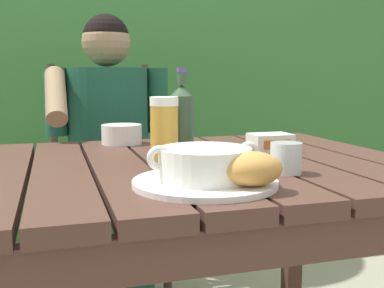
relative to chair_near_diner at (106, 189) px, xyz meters
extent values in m
cube|color=#4A2E25|center=(-0.20, -0.90, 0.26)|extent=(0.13, 0.92, 0.04)
cube|color=#4A2E25|center=(-0.06, -0.90, 0.26)|extent=(0.13, 0.92, 0.04)
cube|color=#4A2E25|center=(0.08, -0.90, 0.26)|extent=(0.13, 0.92, 0.04)
cube|color=#4A2E25|center=(0.22, -0.90, 0.26)|extent=(0.13, 0.92, 0.04)
cube|color=#4A2E25|center=(0.36, -0.90, 0.26)|extent=(0.13, 0.92, 0.04)
cube|color=#4A2E25|center=(0.50, -0.90, 0.26)|extent=(0.13, 0.92, 0.04)
cube|color=#4A2E25|center=(0.64, -0.90, 0.26)|extent=(0.13, 0.92, 0.04)
cube|color=#4A2E25|center=(0.08, -1.34, 0.20)|extent=(1.21, 0.03, 0.08)
cube|color=#4A2E25|center=(0.08, -0.47, 0.20)|extent=(1.21, 0.03, 0.08)
cube|color=#4A2E25|center=(0.67, -0.48, -0.13)|extent=(0.06, 0.06, 0.73)
cube|color=#367234|center=(0.08, 0.92, 0.44)|extent=(4.03, 0.60, 1.87)
cylinder|color=#4C3823|center=(-0.46, 1.07, 0.66)|extent=(0.10, 0.10, 2.32)
cylinder|color=#45362A|center=(0.21, -0.29, -0.27)|extent=(0.04, 0.04, 0.45)
cylinder|color=#45362A|center=(-0.21, -0.29, -0.27)|extent=(0.04, 0.04, 0.45)
cylinder|color=#45362A|center=(0.21, 0.16, -0.27)|extent=(0.04, 0.04, 0.45)
cylinder|color=#45362A|center=(-0.21, 0.16, -0.27)|extent=(0.04, 0.04, 0.45)
cube|color=#45362A|center=(0.00, -0.06, -0.03)|extent=(0.46, 0.48, 0.02)
cylinder|color=#45362A|center=(0.21, 0.16, 0.25)|extent=(0.04, 0.04, 0.59)
cylinder|color=#45362A|center=(-0.21, 0.16, 0.25)|extent=(0.04, 0.04, 0.59)
cube|color=#45362A|center=(0.00, 0.16, 0.17)|extent=(0.42, 0.02, 0.04)
cube|color=#45362A|center=(0.00, 0.16, 0.31)|extent=(0.42, 0.02, 0.04)
cube|color=#45362A|center=(0.00, 0.16, 0.46)|extent=(0.42, 0.02, 0.04)
cylinder|color=#1B503B|center=(0.08, -0.36, -0.27)|extent=(0.11, 0.11, 0.45)
cylinder|color=#1B503B|center=(0.09, -0.26, 0.01)|extent=(0.13, 0.40, 0.13)
cylinder|color=#1B503B|center=(-0.09, -0.36, -0.27)|extent=(0.11, 0.11, 0.45)
cylinder|color=#1B503B|center=(-0.09, -0.26, 0.01)|extent=(0.13, 0.40, 0.13)
cylinder|color=#1B503B|center=(0.00, -0.16, 0.27)|extent=(0.32, 0.32, 0.51)
sphere|color=#8F7353|center=(0.00, -0.16, 0.63)|extent=(0.19, 0.19, 0.19)
sphere|color=black|center=(0.00, -0.16, 0.65)|extent=(0.18, 0.18, 0.18)
cylinder|color=#1B503B|center=(0.20, -0.18, 0.40)|extent=(0.08, 0.08, 0.26)
cylinder|color=#1B503B|center=(-0.20, -0.18, 0.40)|extent=(0.08, 0.08, 0.26)
cylinder|color=#8F7353|center=(-0.20, -0.34, 0.43)|extent=(0.07, 0.25, 0.21)
cylinder|color=white|center=(0.07, -1.18, 0.28)|extent=(0.29, 0.29, 0.01)
cylinder|color=white|center=(0.07, -1.18, 0.32)|extent=(0.19, 0.19, 0.06)
cylinder|color=#BD5A17|center=(0.07, -1.18, 0.33)|extent=(0.16, 0.16, 0.01)
torus|color=white|center=(-0.02, -1.18, 0.34)|extent=(0.05, 0.01, 0.05)
torus|color=white|center=(0.17, -1.18, 0.34)|extent=(0.05, 0.01, 0.05)
ellipsoid|color=#CA9044|center=(0.14, -1.26, 0.32)|extent=(0.13, 0.10, 0.07)
cylinder|color=gold|center=(0.05, -0.94, 0.35)|extent=(0.07, 0.07, 0.15)
cylinder|color=white|center=(0.05, -0.94, 0.43)|extent=(0.07, 0.07, 0.02)
cylinder|color=#334F35|center=(0.11, -0.87, 0.36)|extent=(0.06, 0.06, 0.17)
cone|color=#334F35|center=(0.11, -0.87, 0.46)|extent=(0.06, 0.06, 0.03)
cylinder|color=#334F35|center=(0.11, -0.87, 0.49)|extent=(0.02, 0.02, 0.03)
cylinder|color=#5C3F92|center=(0.11, -0.87, 0.51)|extent=(0.03, 0.03, 0.01)
cylinder|color=silver|center=(0.29, -1.12, 0.31)|extent=(0.07, 0.07, 0.07)
cube|color=white|center=(0.40, -0.82, 0.30)|extent=(0.12, 0.09, 0.05)
cube|color=#CE601B|center=(0.40, -0.86, 0.30)|extent=(0.08, 0.00, 0.03)
cube|color=silver|center=(0.24, -1.10, 0.28)|extent=(0.13, 0.05, 0.00)
cube|color=black|center=(0.18, -1.12, 0.28)|extent=(0.07, 0.04, 0.01)
cylinder|color=white|center=(0.00, -0.54, 0.31)|extent=(0.13, 0.13, 0.06)
camera|label=1|loc=(-0.21, -2.05, 0.49)|focal=43.67mm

